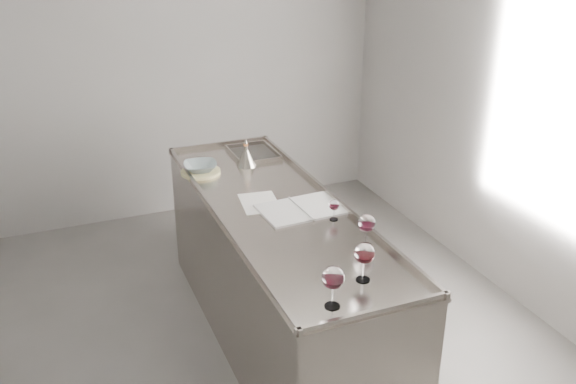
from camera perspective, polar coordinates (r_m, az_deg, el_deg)
name	(u,v)px	position (r m, az deg, el deg)	size (l,w,h in m)	color
room_shell	(205,165)	(3.23, -7.39, 2.43)	(4.54, 5.04, 2.84)	#575451
counter	(277,276)	(4.04, -0.95, -7.46)	(0.77, 2.42, 0.97)	gray
wine_glass_left	(333,279)	(2.84, 4.04, -7.69)	(0.10, 0.10, 0.20)	white
wine_glass_middle	(364,254)	(3.05, 6.80, -5.53)	(0.10, 0.10, 0.20)	white
wine_glass_right	(367,224)	(3.37, 7.02, -2.82)	(0.09, 0.09, 0.18)	white
wine_glass_small	(334,206)	(3.65, 4.12, -1.22)	(0.06, 0.06, 0.12)	white
notebook	(301,209)	(3.79, 1.16, -1.53)	(0.49, 0.36, 0.02)	silver
loose_paper_top	(260,203)	(3.89, -2.53, -0.94)	(0.22, 0.31, 0.00)	white
trivet	(201,172)	(4.36, -7.77, 1.78)	(0.27, 0.27, 0.02)	#CEC485
ceramic_bowl	(200,167)	(4.35, -7.80, 2.24)	(0.22, 0.22, 0.05)	gray
wine_funnel	(246,157)	(4.44, -3.73, 3.08)	(0.14, 0.14, 0.20)	gray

